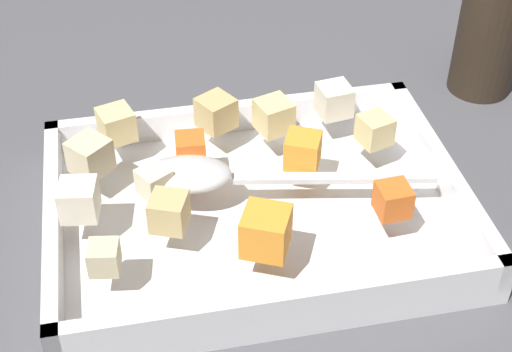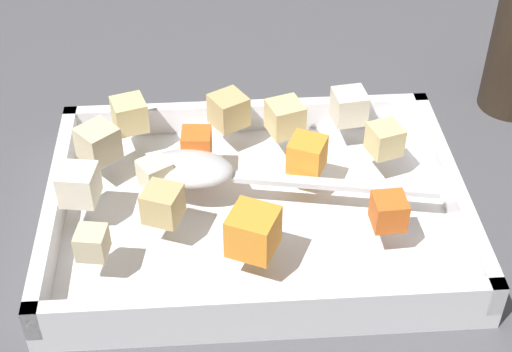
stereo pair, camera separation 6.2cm
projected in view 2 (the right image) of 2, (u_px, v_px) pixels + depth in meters
name	position (u px, v px, depth m)	size (l,w,h in m)	color
ground_plane	(242.00, 229.00, 0.65)	(4.00, 4.00, 0.00)	#4C4C51
baking_dish	(256.00, 212.00, 0.65)	(0.34, 0.25, 0.04)	silver
carrot_chunk_far_left	(307.00, 154.00, 0.64)	(0.03, 0.03, 0.03)	orange
carrot_chunk_near_left	(253.00, 232.00, 0.56)	(0.03, 0.03, 0.03)	orange
carrot_chunk_corner_sw	(197.00, 144.00, 0.65)	(0.02, 0.02, 0.02)	orange
carrot_chunk_near_spoon	(389.00, 211.00, 0.59)	(0.03, 0.03, 0.03)	orange
potato_chunk_corner_se	(385.00, 139.00, 0.66)	(0.03, 0.03, 0.03)	#E0CC89
potato_chunk_front_center	(98.00, 143.00, 0.65)	(0.03, 0.03, 0.03)	beige
potato_chunk_heap_top	(130.00, 114.00, 0.68)	(0.03, 0.03, 0.03)	#E0CC89
potato_chunk_under_handle	(155.00, 173.00, 0.62)	(0.02, 0.02, 0.02)	beige
potato_chunk_far_right	(92.00, 243.00, 0.56)	(0.02, 0.02, 0.02)	beige
potato_chunk_rim_edge	(285.00, 118.00, 0.68)	(0.03, 0.03, 0.03)	#E0CC89
potato_chunk_mid_left	(163.00, 204.00, 0.59)	(0.03, 0.03, 0.03)	tan
potato_chunk_back_center	(229.00, 110.00, 0.69)	(0.03, 0.03, 0.03)	tan
parsnip_chunk_heap_side	(79.00, 185.00, 0.61)	(0.03, 0.03, 0.03)	silver
parsnip_chunk_center	(349.00, 106.00, 0.69)	(0.03, 0.03, 0.03)	silver
serving_spoon	(206.00, 170.00, 0.63)	(0.24, 0.07, 0.02)	silver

